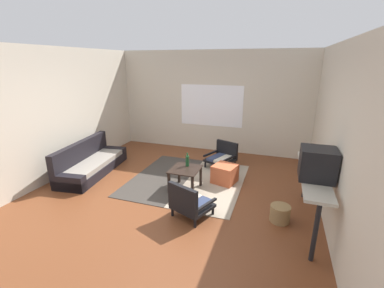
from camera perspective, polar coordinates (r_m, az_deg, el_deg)
The scene contains 15 objects.
ground_plane at distance 4.91m, azimuth -5.46°, elevation -11.85°, with size 7.80×7.80×0.00m, color brown.
far_wall_with_window at distance 7.25m, azimuth 4.34°, elevation 9.12°, with size 5.60×0.13×2.70m.
side_wall_right at distance 4.38m, azimuth 29.46°, elevation 1.37°, with size 0.12×6.60×2.70m, color beige.
side_wall_left at distance 6.21m, azimuth -27.70°, elevation 5.78°, with size 0.12×6.60×2.70m, color beige.
area_rug at distance 5.60m, azimuth -1.01°, elevation -7.78°, with size 2.28×2.36×0.01m.
couch at distance 6.31m, azimuth -21.16°, elevation -3.96°, with size 0.93×2.02×0.71m.
coffee_table at distance 5.06m, azimuth -1.47°, elevation -6.32°, with size 0.54×0.59×0.44m.
armchair_by_window at distance 6.26m, azimuth 6.63°, elevation -2.58°, with size 0.76×0.77×0.58m.
armchair_striped_foreground at distance 4.25m, azimuth -0.58°, elevation -12.61°, with size 0.72×0.71×0.61m.
ottoman_orange at distance 5.46m, azimuth 7.14°, elevation -6.48°, with size 0.44×0.44×0.38m, color #BC5633.
console_shelf at distance 4.28m, azimuth 24.80°, elevation -6.76°, with size 0.37×1.84×0.85m.
crt_television at distance 3.96m, azimuth 25.59°, elevation -3.89°, with size 0.45×0.43×0.43m.
clay_vase at distance 4.54m, azimuth 24.75°, elevation -2.66°, with size 0.24×0.24×0.29m.
glass_bottle at distance 5.11m, azimuth -1.02°, elevation -3.63°, with size 0.07×0.07×0.27m.
wicker_basket at distance 4.45m, azimuth 18.60°, elevation -14.14°, with size 0.31×0.31×0.26m, color olive.
Camera 1 is at (1.82, -3.87, 2.40)m, focal length 24.51 mm.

